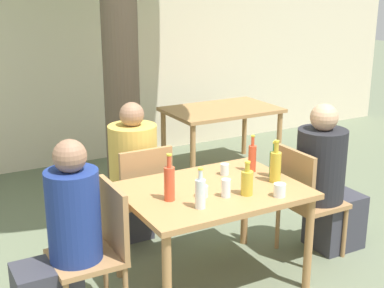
{
  "coord_description": "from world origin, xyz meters",
  "views": [
    {
      "loc": [
        -1.84,
        -3.02,
        2.14
      ],
      "look_at": [
        0.0,
        0.3,
        1.0
      ],
      "focal_mm": 50.0,
      "sensor_mm": 36.0,
      "label": 1
    }
  ],
  "objects_px": {
    "patio_chair_1": "(305,196)",
    "patio_chair_0": "(98,245)",
    "dining_table_front": "(212,200)",
    "person_seated_1": "(327,185)",
    "person_seated_0": "(62,247)",
    "drinking_glass_2": "(225,169)",
    "dining_table_back": "(221,116)",
    "drinking_glass_0": "(203,191)",
    "patio_chair_2": "(141,192)",
    "water_bottle_0": "(200,193)",
    "green_bottle_2": "(274,163)",
    "oil_cruet_4": "(247,182)",
    "oil_cruet_5": "(276,166)",
    "soda_bottle_1": "(252,157)",
    "person_seated_2": "(130,179)",
    "drinking_glass_1": "(225,188)",
    "drinking_glass_3": "(280,190)",
    "soda_bottle_3": "(169,182)"
  },
  "relations": [
    {
      "from": "patio_chair_1",
      "to": "patio_chair_0",
      "type": "bearing_deg",
      "value": 90.0
    },
    {
      "from": "dining_table_front",
      "to": "person_seated_1",
      "type": "bearing_deg",
      "value": -0.0
    },
    {
      "from": "person_seated_0",
      "to": "drinking_glass_2",
      "type": "relative_size",
      "value": 14.58
    },
    {
      "from": "dining_table_back",
      "to": "drinking_glass_0",
      "type": "height_order",
      "value": "drinking_glass_0"
    },
    {
      "from": "patio_chair_2",
      "to": "water_bottle_0",
      "type": "relative_size",
      "value": 3.35
    },
    {
      "from": "water_bottle_0",
      "to": "green_bottle_2",
      "type": "bearing_deg",
      "value": 17.36
    },
    {
      "from": "patio_chair_1",
      "to": "oil_cruet_4",
      "type": "relative_size",
      "value": 3.8
    },
    {
      "from": "oil_cruet_5",
      "to": "water_bottle_0",
      "type": "bearing_deg",
      "value": -168.11
    },
    {
      "from": "drinking_glass_0",
      "to": "oil_cruet_5",
      "type": "bearing_deg",
      "value": -0.43
    },
    {
      "from": "green_bottle_2",
      "to": "soda_bottle_1",
      "type": "bearing_deg",
      "value": 112.96
    },
    {
      "from": "dining_table_front",
      "to": "water_bottle_0",
      "type": "xyz_separation_m",
      "value": [
        -0.25,
        -0.26,
        0.19
      ]
    },
    {
      "from": "person_seated_0",
      "to": "drinking_glass_0",
      "type": "bearing_deg",
      "value": 83.96
    },
    {
      "from": "drinking_glass_0",
      "to": "person_seated_2",
      "type": "bearing_deg",
      "value": 96.31
    },
    {
      "from": "patio_chair_2",
      "to": "drinking_glass_0",
      "type": "xyz_separation_m",
      "value": [
        0.11,
        -0.8,
        0.27
      ]
    },
    {
      "from": "water_bottle_0",
      "to": "oil_cruet_4",
      "type": "distance_m",
      "value": 0.39
    },
    {
      "from": "water_bottle_0",
      "to": "drinking_glass_2",
      "type": "height_order",
      "value": "water_bottle_0"
    },
    {
      "from": "drinking_glass_1",
      "to": "drinking_glass_3",
      "type": "height_order",
      "value": "drinking_glass_1"
    },
    {
      "from": "dining_table_back",
      "to": "person_seated_1",
      "type": "distance_m",
      "value": 2.16
    },
    {
      "from": "drinking_glass_0",
      "to": "drinking_glass_1",
      "type": "distance_m",
      "value": 0.15
    },
    {
      "from": "patio_chair_1",
      "to": "drinking_glass_1",
      "type": "relative_size",
      "value": 7.2
    },
    {
      "from": "oil_cruet_4",
      "to": "drinking_glass_1",
      "type": "xyz_separation_m",
      "value": [
        -0.15,
        0.04,
        -0.03
      ]
    },
    {
      "from": "patio_chair_1",
      "to": "person_seated_2",
      "type": "bearing_deg",
      "value": 50.21
    },
    {
      "from": "oil_cruet_5",
      "to": "drinking_glass_2",
      "type": "distance_m",
      "value": 0.4
    },
    {
      "from": "patio_chair_0",
      "to": "drinking_glass_2",
      "type": "height_order",
      "value": "patio_chair_0"
    },
    {
      "from": "person_seated_1",
      "to": "soda_bottle_1",
      "type": "relative_size",
      "value": 4.33
    },
    {
      "from": "patio_chair_0",
      "to": "soda_bottle_1",
      "type": "height_order",
      "value": "soda_bottle_1"
    },
    {
      "from": "patio_chair_2",
      "to": "soda_bottle_1",
      "type": "bearing_deg",
      "value": 142.82
    },
    {
      "from": "dining_table_front",
      "to": "soda_bottle_1",
      "type": "distance_m",
      "value": 0.52
    },
    {
      "from": "patio_chair_2",
      "to": "drinking_glass_3",
      "type": "relative_size",
      "value": 10.01
    },
    {
      "from": "dining_table_front",
      "to": "person_seated_1",
      "type": "xyz_separation_m",
      "value": [
        1.08,
        -0.0,
        -0.09
      ]
    },
    {
      "from": "patio_chair_0",
      "to": "green_bottle_2",
      "type": "relative_size",
      "value": 3.34
    },
    {
      "from": "oil_cruet_4",
      "to": "drinking_glass_2",
      "type": "xyz_separation_m",
      "value": [
        0.08,
        0.41,
        -0.05
      ]
    },
    {
      "from": "drinking_glass_3",
      "to": "soda_bottle_3",
      "type": "bearing_deg",
      "value": 156.06
    },
    {
      "from": "drinking_glass_1",
      "to": "drinking_glass_2",
      "type": "bearing_deg",
      "value": 58.29
    },
    {
      "from": "oil_cruet_4",
      "to": "oil_cruet_5",
      "type": "xyz_separation_m",
      "value": [
        0.32,
        0.11,
        0.03
      ]
    },
    {
      "from": "person_seated_0",
      "to": "green_bottle_2",
      "type": "distance_m",
      "value": 1.65
    },
    {
      "from": "patio_chair_0",
      "to": "water_bottle_0",
      "type": "height_order",
      "value": "water_bottle_0"
    },
    {
      "from": "dining_table_front",
      "to": "oil_cruet_5",
      "type": "relative_size",
      "value": 3.97
    },
    {
      "from": "person_seated_1",
      "to": "soda_bottle_3",
      "type": "relative_size",
      "value": 3.86
    },
    {
      "from": "green_bottle_2",
      "to": "oil_cruet_5",
      "type": "height_order",
      "value": "oil_cruet_5"
    },
    {
      "from": "soda_bottle_1",
      "to": "person_seated_2",
      "type": "bearing_deg",
      "value": 132.75
    },
    {
      "from": "patio_chair_1",
      "to": "oil_cruet_4",
      "type": "distance_m",
      "value": 0.81
    },
    {
      "from": "person_seated_0",
      "to": "green_bottle_2",
      "type": "height_order",
      "value": "person_seated_0"
    },
    {
      "from": "patio_chair_1",
      "to": "patio_chair_2",
      "type": "relative_size",
      "value": 1.0
    },
    {
      "from": "person_seated_1",
      "to": "oil_cruet_4",
      "type": "bearing_deg",
      "value": 102.82
    },
    {
      "from": "green_bottle_2",
      "to": "oil_cruet_5",
      "type": "distance_m",
      "value": 0.11
    },
    {
      "from": "dining_table_back",
      "to": "soda_bottle_1",
      "type": "relative_size",
      "value": 4.43
    },
    {
      "from": "dining_table_back",
      "to": "patio_chair_2",
      "type": "height_order",
      "value": "patio_chair_2"
    },
    {
      "from": "drinking_glass_0",
      "to": "dining_table_back",
      "type": "bearing_deg",
      "value": 55.35
    },
    {
      "from": "water_bottle_0",
      "to": "green_bottle_2",
      "type": "height_order",
      "value": "same"
    }
  ]
}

